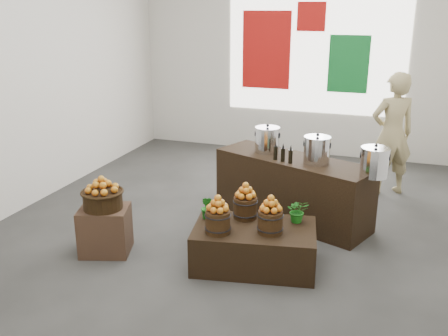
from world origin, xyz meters
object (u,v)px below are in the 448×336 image
(wicker_basket, at_px, (103,200))
(counter, at_px, (292,189))
(display_table, at_px, (254,246))
(stock_pot_right, at_px, (374,163))
(crate, at_px, (105,230))
(stock_pot_left, at_px, (267,140))
(stock_pot_center, at_px, (317,151))
(shopper, at_px, (392,134))

(wicker_basket, xyz_separation_m, counter, (1.81, 1.60, -0.22))
(wicker_basket, bearing_deg, display_table, 8.76)
(stock_pot_right, bearing_deg, crate, -156.80)
(crate, relative_size, wicker_basket, 1.25)
(counter, height_order, stock_pot_left, stock_pot_left)
(stock_pot_center, distance_m, stock_pot_right, 0.75)
(display_table, relative_size, stock_pot_left, 4.06)
(display_table, relative_size, counter, 0.63)
(counter, relative_size, shopper, 1.14)
(crate, height_order, stock_pot_right, stock_pot_right)
(stock_pot_center, height_order, shopper, shopper)
(wicker_basket, distance_m, stock_pot_left, 2.29)
(stock_pot_right, bearing_deg, stock_pot_left, 158.18)
(counter, bearing_deg, stock_pot_right, 0.00)
(stock_pot_center, bearing_deg, stock_pot_right, -21.82)
(shopper, bearing_deg, display_table, 37.58)
(wicker_basket, bearing_deg, stock_pot_center, 35.02)
(display_table, bearing_deg, stock_pot_left, 89.53)
(display_table, bearing_deg, stock_pot_center, 60.14)
(crate, distance_m, stock_pot_left, 2.37)
(wicker_basket, xyz_separation_m, shopper, (2.96, 3.04, 0.27))
(display_table, xyz_separation_m, shopper, (1.28, 2.78, 0.68))
(counter, distance_m, stock_pot_center, 0.67)
(wicker_basket, height_order, stock_pot_center, stock_pot_center)
(wicker_basket, bearing_deg, stock_pot_right, 23.20)
(stock_pot_left, bearing_deg, shopper, 39.71)
(wicker_basket, relative_size, counter, 0.21)
(shopper, bearing_deg, stock_pot_right, 57.49)
(stock_pot_center, bearing_deg, stock_pot_left, 158.18)
(crate, relative_size, counter, 0.26)
(stock_pot_left, bearing_deg, counter, -21.82)
(wicker_basket, relative_size, stock_pot_right, 1.36)
(counter, height_order, stock_pot_center, stock_pot_center)
(stock_pot_left, bearing_deg, display_table, -80.16)
(stock_pot_center, relative_size, stock_pot_right, 1.00)
(stock_pot_center, distance_m, shopper, 1.78)
(crate, height_order, stock_pot_center, stock_pot_center)
(counter, bearing_deg, wicker_basket, -116.65)
(display_table, xyz_separation_m, stock_pot_center, (0.43, 1.22, 0.78))
(stock_pot_right, distance_m, shopper, 1.85)
(crate, height_order, shopper, shopper)
(display_table, distance_m, counter, 1.36)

